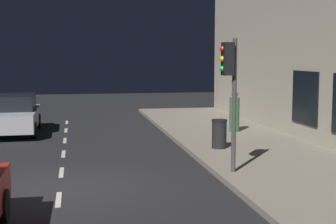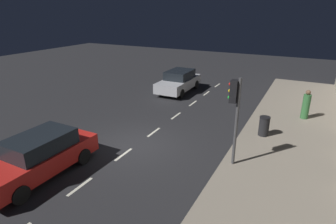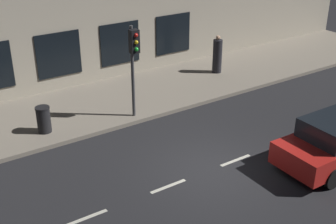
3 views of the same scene
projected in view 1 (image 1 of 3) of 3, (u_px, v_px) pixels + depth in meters
The scene contains 7 objects.
ground_plane at pixel (60, 188), 11.84m from camera, with size 60.00×60.00×0.00m, color #232326.
sidewalk at pixel (301, 173), 13.00m from camera, with size 4.50×32.00×0.15m.
lane_centre_line at pixel (59, 199), 10.86m from camera, with size 0.12×27.20×0.01m.
traffic_light at pixel (230, 77), 12.53m from camera, with size 0.46×0.32×3.46m.
parked_car_0 at pixel (14, 114), 20.09m from camera, with size 1.97×4.55×1.58m.
pedestrian_1 at pixel (234, 113), 19.65m from camera, with size 0.55×0.55×1.63m.
trash_bin at pixel (219, 134), 16.09m from camera, with size 0.51×0.51×0.95m.
Camera 1 is at (0.40, -11.84, 3.16)m, focal length 52.42 mm.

